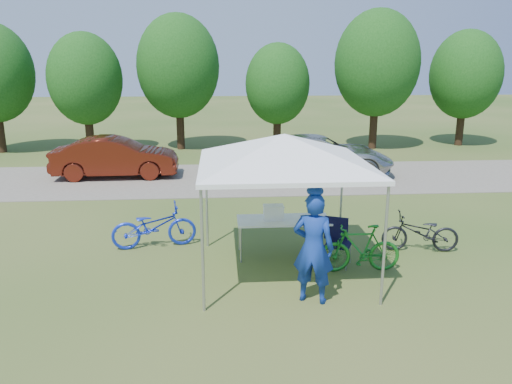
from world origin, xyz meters
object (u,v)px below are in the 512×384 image
cyclist (313,248)px  folding_chair (337,237)px  bike_green (360,248)px  bike_blue (154,226)px  sedan (116,157)px  bike_dark (420,232)px  minivan (319,155)px  folding_table (284,221)px  cooler (274,212)px

cyclist → folding_chair: bearing=-95.2°
folding_chair → bike_green: bike_green is taller
bike_blue → sedan: 7.35m
bike_green → bike_dark: size_ratio=0.97×
bike_dark → minivan: bearing=-166.0°
bike_blue → bike_dark: bearing=-107.1°
folding_table → bike_dark: 3.00m
cooler → cyclist: size_ratio=0.22×
folding_chair → minivan: 7.99m
cooler → sedan: size_ratio=0.10×
sedan → cooler: bearing=-149.9°
folding_table → cooler: bearing=180.0°
folding_table → minivan: 7.70m
bike_dark → sedan: size_ratio=0.38×
bike_blue → cyclist: bearing=-143.1°
cooler → sedan: sedan is taller
bike_green → bike_dark: (1.61, 0.95, -0.05)m
folding_table → cooler: 0.29m
bike_blue → bike_green: bike_blue is taller
cyclist → bike_green: bearing=-113.3°
cooler → cyclist: (0.45, -2.13, 0.01)m
folding_table → minivan: minivan is taller
bike_green → folding_chair: bearing=-141.1°
folding_table → cooler: cooler is taller
folding_table → folding_chair: folding_chair is taller
folding_chair → sedan: sedan is taller
cyclist → sedan: (-5.22, 9.81, -0.24)m
bike_dark → minivan: minivan is taller
folding_chair → bike_dark: (1.95, 0.51, -0.13)m
folding_table → bike_green: size_ratio=1.22×
bike_blue → bike_dark: bike_blue is taller
bike_blue → bike_dark: size_ratio=1.13×
minivan → bike_dark: bearing=-168.3°
sedan → minivan: bearing=-94.1°
bike_dark → minivan: size_ratio=0.31×
cyclist → bike_blue: (-3.03, 2.80, -0.48)m
folding_chair → cooler: (-1.25, 0.53, 0.39)m
folding_chair → cyclist: 1.83m
cyclist → bike_green: (1.15, 1.16, -0.49)m
folding_chair → bike_dark: folding_chair is taller
folding_table → cyclist: size_ratio=1.01×
bike_green → sedan: sedan is taller
folding_table → bike_green: (1.38, -0.97, -0.28)m
cooler → sedan: bearing=121.8°
bike_blue → cooler: bearing=-114.9°
cooler → bike_green: cooler is taller
cyclist → bike_green: 1.70m
bike_green → minivan: 8.39m
bike_dark → sedan: bearing=-126.0°
bike_blue → bike_green: bearing=-121.8°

